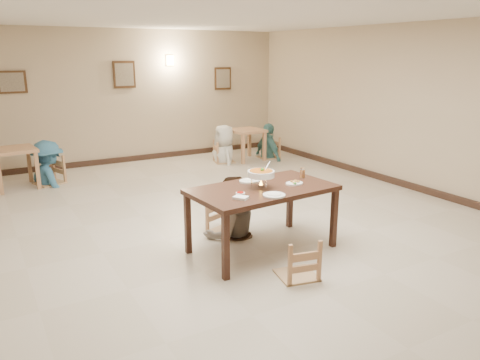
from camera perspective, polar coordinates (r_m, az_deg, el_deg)
floor at (r=6.84m, az=-1.81°, el=-5.85°), size 10.00×10.00×0.00m
ceiling at (r=6.41m, az=-2.04°, el=20.05°), size 10.00×10.00×0.00m
wall_back at (r=11.10m, az=-14.33°, el=9.76°), size 10.00×0.00×10.00m
wall_right at (r=9.04m, az=21.32°, el=8.08°), size 0.00×10.00×10.00m
baseboard_back at (r=11.28m, az=-13.82°, el=2.46°), size 8.00×0.06×0.12m
baseboard_right at (r=9.28m, az=20.36°, el=-0.76°), size 0.06×10.00×0.12m
picture_a at (r=10.64m, az=-26.05°, el=10.68°), size 0.55×0.04×0.45m
picture_b at (r=11.05m, az=-13.93°, el=12.37°), size 0.50×0.04×0.60m
picture_c at (r=12.00m, az=-2.11°, el=12.26°), size 0.45×0.04×0.55m
wall_sconce at (r=11.40m, az=-8.57°, el=14.22°), size 0.16×0.05×0.22m
main_table at (r=5.87m, az=2.75°, el=-1.67°), size 1.85×1.13×0.84m
chair_far at (r=6.53m, az=-1.74°, el=-2.67°), size 0.43×0.43×0.91m
chair_near at (r=5.29m, az=7.07°, el=-7.17°), size 0.43×0.43×0.91m
main_diner at (r=6.34m, az=-1.13°, el=0.43°), size 0.83×0.65×1.68m
curry_warmer at (r=5.78m, az=2.59°, el=0.74°), size 0.37×0.33×0.30m
rice_plate_far at (r=6.10m, az=1.28°, el=-0.06°), size 0.31×0.31×0.07m
rice_plate_near at (r=5.50m, az=4.18°, el=-1.82°), size 0.27×0.27×0.06m
fried_plate at (r=6.01m, az=6.65°, el=-0.35°), size 0.23×0.23×0.05m
chili_dish at (r=5.56m, az=0.04°, el=-1.62°), size 0.11×0.11×0.02m
napkin_cutlery at (r=5.38m, az=0.10°, el=-2.15°), size 0.22×0.26×0.03m
drink_glass at (r=6.33m, az=7.62°, el=0.84°), size 0.07×0.07×0.14m
bg_table_left at (r=9.66m, az=-25.90°, el=2.70°), size 0.84×0.84×0.76m
bg_table_right at (r=11.07m, az=0.78°, el=5.50°), size 0.79×0.79×0.73m
bg_chair_lr at (r=9.74m, az=-22.46°, el=2.49°), size 0.48×0.48×1.02m
bg_chair_rl at (r=10.86m, az=-1.94°, el=4.63°), size 0.44×0.44×0.95m
bg_chair_rr at (r=11.33m, az=3.48°, el=5.06°), size 0.45×0.45×0.95m
bg_diner_b at (r=9.68m, az=-22.66°, el=4.46°), size 0.97×1.25×1.70m
bg_diner_c at (r=10.80m, az=-1.96°, el=6.72°), size 0.69×0.93×1.74m
bg_diner_d at (r=11.27m, az=3.51°, el=6.90°), size 0.42×0.99×1.68m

